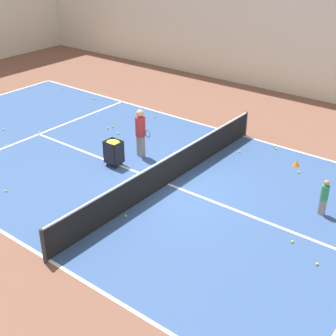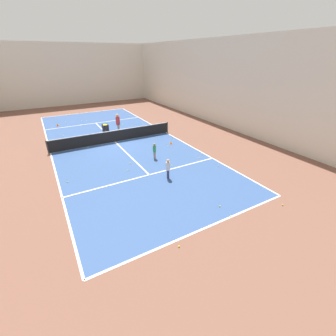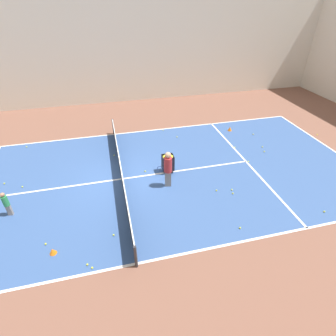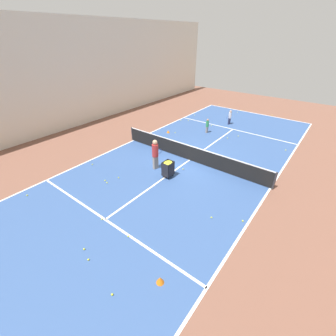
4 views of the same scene
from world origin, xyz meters
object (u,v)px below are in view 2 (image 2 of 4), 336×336
Objects in this scene: tennis_net at (115,136)px; child_midcourt at (154,150)px; training_cone_1 at (57,125)px; training_cone_0 at (171,143)px; player_near_baseline at (168,167)px; coach_at_net at (118,122)px; ball_cart at (105,127)px.

child_midcourt is (1.37, -4.63, 0.13)m from tennis_net.
training_cone_1 is at bearing 116.35° from tennis_net.
training_cone_0 is (2.42, 1.88, -0.54)m from child_midcourt.
player_near_baseline is 9.58m from coach_at_net.
player_near_baseline is 0.68× the size of coach_at_net.
player_near_baseline is at bearing 176.48° from child_midcourt.
child_midcourt is 13.01m from training_cone_1.
ball_cart is at bearing 19.61° from child_midcourt.
training_cone_1 is at bearing 30.49° from child_midcourt.
ball_cart is at bearing 92.10° from tennis_net.
coach_at_net is 7.14m from training_cone_1.
ball_cart is (-1.46, 6.95, 0.01)m from child_midcourt.
player_near_baseline reaches higher than training_cone_1.
coach_at_net is 6.69m from child_midcourt.
training_cone_1 is at bearing 126.36° from training_cone_0.
coach_at_net reaches higher than player_near_baseline.
player_near_baseline reaches higher than tennis_net.
tennis_net is at bearing 25.94° from player_near_baseline.
player_near_baseline is 4.62× the size of training_cone_1.
coach_at_net is at bearing -13.81° from ball_cart.
child_midcourt is at bearing -67.29° from training_cone_1.
ball_cart is (-1.12, 0.28, -0.38)m from coach_at_net.
player_near_baseline is 2.95m from child_midcourt.
player_near_baseline reaches higher than child_midcourt.
training_cone_1 is (-7.44, 10.11, 0.02)m from training_cone_0.
training_cone_0 is (3.88, -5.07, -0.55)m from ball_cart.
ball_cart is at bearing -91.52° from coach_at_net.
ball_cart is at bearing 25.02° from player_near_baseline.
coach_at_net is 5.61m from training_cone_0.
tennis_net is 5.61× the size of coach_at_net.
child_midcourt is at bearing -78.17° from ball_cart.
child_midcourt reaches higher than ball_cart.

